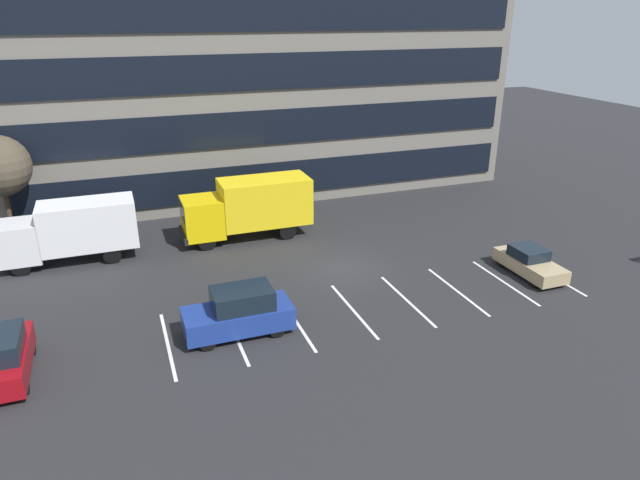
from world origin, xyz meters
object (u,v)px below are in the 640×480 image
at_px(box_truck_white, 71,229).
at_px(suv_navy, 239,312).
at_px(sedan_tan, 529,262).
at_px(box_truck_yellow_all, 249,206).
at_px(suv_maroon, 2,357).

distance_m(box_truck_white, suv_navy, 12.62).
bearing_deg(sedan_tan, suv_navy, -178.20).
xyz_separation_m(box_truck_yellow_all, suv_navy, (-3.10, -10.70, -1.02)).
relative_size(suv_maroon, suv_navy, 0.92).
xyz_separation_m(box_truck_yellow_all, box_truck_white, (-9.90, -0.10, -0.14)).
height_order(box_truck_yellow_all, sedan_tan, box_truck_yellow_all).
bearing_deg(box_truck_yellow_all, box_truck_white, -179.41).
bearing_deg(box_truck_white, box_truck_yellow_all, 0.59).
bearing_deg(suv_navy, box_truck_yellow_all, 73.83).
bearing_deg(sedan_tan, box_truck_yellow_all, 140.59).
height_order(suv_navy, sedan_tan, suv_navy).
xyz_separation_m(box_truck_white, sedan_tan, (22.32, -10.11, -1.19)).
xyz_separation_m(box_truck_yellow_all, suv_maroon, (-12.13, -10.76, -1.10)).
xyz_separation_m(box_truck_yellow_all, sedan_tan, (12.42, -10.21, -1.33)).
bearing_deg(suv_navy, sedan_tan, 1.80).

